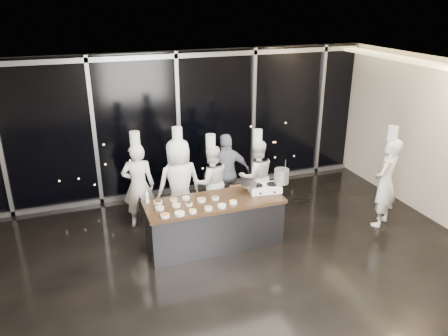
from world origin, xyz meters
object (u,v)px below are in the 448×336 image
object	(u,v)px
stock_pot	(282,176)
chef_left	(179,183)
demo_counter	(215,223)
stove	(265,188)
chef_right	(256,176)
chef_far_left	(138,185)
chef_center	(211,181)
chef_side	(385,182)
frying_pan	(248,184)
guest	(227,173)

from	to	relation	value
stock_pot	chef_left	world-z (taller)	chef_left
demo_counter	stove	bearing A→B (deg)	3.36
stove	chef_right	size ratio (longest dim) A/B	0.35
demo_counter	chef_far_left	world-z (taller)	chef_far_left
chef_far_left	chef_center	distance (m)	1.45
stove	chef_center	xyz separation A→B (m)	(-0.71, 1.02, -0.18)
stock_pot	chef_side	world-z (taller)	chef_side
chef_left	chef_center	size ratio (longest dim) A/B	1.14
frying_pan	stock_pot	world-z (taller)	stock_pot
chef_far_left	guest	world-z (taller)	chef_far_left
chef_center	guest	size ratio (longest dim) A/B	1.05
stock_pot	frying_pan	bearing A→B (deg)	171.15
guest	chef_right	size ratio (longest dim) A/B	0.95
chef_side	chef_right	bearing A→B (deg)	-67.00
demo_counter	chef_center	xyz separation A→B (m)	(0.29, 1.08, 0.33)
guest	chef_far_left	bearing A→B (deg)	3.19
stock_pot	chef_side	size ratio (longest dim) A/B	0.13
chef_far_left	chef_left	distance (m)	0.79
stove	stock_pot	distance (m)	0.38
demo_counter	chef_right	bearing A→B (deg)	39.08
frying_pan	chef_center	bearing A→B (deg)	120.01
chef_center	guest	world-z (taller)	chef_center
demo_counter	chef_right	xyz separation A→B (m)	(1.26, 1.03, 0.34)
demo_counter	chef_center	world-z (taller)	chef_center
demo_counter	frying_pan	xyz separation A→B (m)	(0.69, 0.11, 0.61)
stove	chef_left	bearing A→B (deg)	155.65
demo_counter	chef_left	size ratio (longest dim) A/B	1.22
demo_counter	guest	distance (m)	1.47
frying_pan	demo_counter	bearing A→B (deg)	-163.12
demo_counter	chef_left	xyz separation A→B (m)	(-0.40, 0.94, 0.45)
frying_pan	chef_right	size ratio (longest dim) A/B	0.30
frying_pan	stock_pot	xyz separation A→B (m)	(0.63, -0.10, 0.11)
stock_pot	guest	distance (m)	1.41
stove	chef_right	distance (m)	1.02
stove	guest	xyz separation A→B (m)	(-0.32, 1.18, -0.12)
chef_right	stock_pot	bearing A→B (deg)	96.30
chef_far_left	guest	distance (m)	1.83
chef_center	frying_pan	bearing A→B (deg)	113.11
chef_center	chef_far_left	bearing A→B (deg)	-3.54
chef_far_left	chef_side	world-z (taller)	chef_side
guest	chef_center	bearing A→B (deg)	23.45
frying_pan	chef_left	xyz separation A→B (m)	(-1.09, 0.83, -0.16)
stove	guest	world-z (taller)	guest
frying_pan	chef_far_left	xyz separation A→B (m)	(-1.83, 1.08, -0.19)
chef_center	chef_right	xyz separation A→B (m)	(0.97, -0.05, 0.01)
chef_left	chef_side	bearing A→B (deg)	152.74
stove	chef_left	distance (m)	1.66
stove	chef_left	world-z (taller)	chef_left
frying_pan	chef_center	world-z (taller)	chef_center
demo_counter	chef_center	bearing A→B (deg)	74.98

